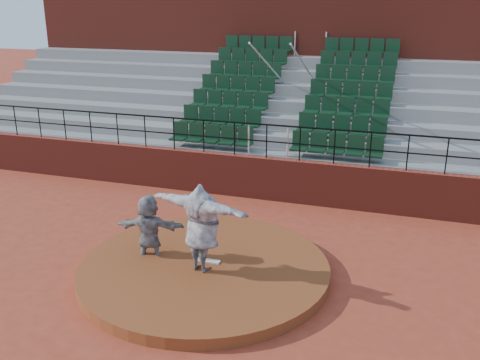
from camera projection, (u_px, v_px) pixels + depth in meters
The scene contains 9 objects.
ground at pixel (205, 274), 11.84m from camera, with size 90.00×90.00×0.00m, color #A23B24.
pitchers_mound at pixel (205, 269), 11.80m from camera, with size 5.50×5.50×0.25m, color brown.
pitching_rubber at pixel (207, 260), 11.89m from camera, with size 0.60×0.15×0.03m, color white.
boundary_wall at pixel (266, 178), 16.12m from camera, with size 24.00×0.30×1.30m, color maroon.
wall_railing at pixel (267, 134), 15.68m from camera, with size 24.04×0.05×1.03m.
seating_deck at pixel (294, 127), 19.15m from camera, with size 24.00×5.97×4.63m.
press_box_facade at pixel (317, 56), 22.02m from camera, with size 24.00×3.00×7.10m, color maroon.
pitcher at pixel (202, 227), 11.23m from camera, with size 2.40×0.65×1.96m, color black.
fielder at pixel (149, 230), 12.07m from camera, with size 1.55×0.49×1.67m, color black.
Camera 1 is at (4.05, -9.75, 5.79)m, focal length 40.00 mm.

